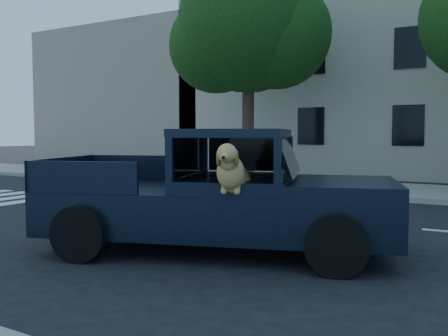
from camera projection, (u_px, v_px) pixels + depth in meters
The scene contains 6 objects.
ground at pixel (190, 244), 8.54m from camera, with size 120.00×120.00×0.00m, color black.
far_sidewalk at pixel (349, 189), 16.42m from camera, with size 60.00×4.00×0.15m, color gray.
lane_stripes at pixel (361, 224), 10.43m from camera, with size 21.60×0.14×0.01m, color silver, non-canonical shape.
street_tree_left at pixel (249, 30), 18.41m from camera, with size 6.00×5.20×8.60m.
building_left at pixel (141, 98), 30.06m from camera, with size 12.00×6.00×8.00m, color tan.
pickup_truck at pixel (212, 210), 7.96m from camera, with size 5.86×3.76×1.96m.
Camera 1 is at (4.81, -6.94, 1.90)m, focal length 40.00 mm.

